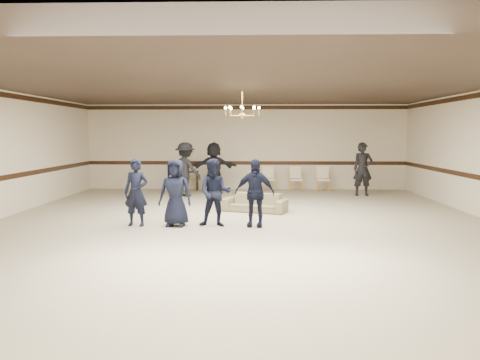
# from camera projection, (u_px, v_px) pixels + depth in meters

# --- Properties ---
(room) EXTENTS (12.01, 14.01, 3.21)m
(room) POSITION_uv_depth(u_px,v_px,m) (241.00, 156.00, 11.09)
(room) COLOR tan
(room) RESTS_ON ground
(chair_rail) EXTENTS (12.00, 0.02, 0.14)m
(chair_rail) POSITION_uv_depth(u_px,v_px,m) (246.00, 163.00, 18.10)
(chair_rail) COLOR black
(chair_rail) RESTS_ON wall_back
(crown_molding) EXTENTS (12.00, 0.02, 0.14)m
(crown_molding) POSITION_uv_depth(u_px,v_px,m) (246.00, 108.00, 17.90)
(crown_molding) COLOR black
(crown_molding) RESTS_ON wall_back
(chandelier) EXTENTS (0.94, 0.94, 0.89)m
(chandelier) POSITION_uv_depth(u_px,v_px,m) (242.00, 103.00, 11.97)
(chandelier) COLOR gold
(chandelier) RESTS_ON ceiling
(boy_a) EXTENTS (0.61, 0.45, 1.54)m
(boy_a) POSITION_uv_depth(u_px,v_px,m) (136.00, 192.00, 10.88)
(boy_a) COLOR black
(boy_a) RESTS_ON floor
(boy_b) EXTENTS (0.80, 0.56, 1.54)m
(boy_b) POSITION_uv_depth(u_px,v_px,m) (175.00, 193.00, 10.86)
(boy_b) COLOR black
(boy_b) RESTS_ON floor
(boy_c) EXTENTS (0.79, 0.63, 1.54)m
(boy_c) POSITION_uv_depth(u_px,v_px,m) (215.00, 193.00, 10.83)
(boy_c) COLOR black
(boy_c) RESTS_ON floor
(boy_d) EXTENTS (0.95, 0.50, 1.54)m
(boy_d) POSITION_uv_depth(u_px,v_px,m) (255.00, 193.00, 10.80)
(boy_d) COLOR black
(boy_d) RESTS_ON floor
(settee) EXTENTS (1.82, 1.18, 0.50)m
(settee) POSITION_uv_depth(u_px,v_px,m) (255.00, 203.00, 12.93)
(settee) COLOR #676145
(settee) RESTS_ON floor
(adult_left) EXTENTS (1.35, 1.15, 1.81)m
(adult_left) POSITION_uv_depth(u_px,v_px,m) (185.00, 169.00, 16.07)
(adult_left) COLOR black
(adult_left) RESTS_ON floor
(adult_mid) EXTENTS (1.75, 0.85, 1.81)m
(adult_mid) POSITION_uv_depth(u_px,v_px,m) (214.00, 168.00, 16.74)
(adult_mid) COLOR black
(adult_mid) RESTS_ON floor
(adult_right) EXTENTS (0.68, 0.47, 1.81)m
(adult_right) POSITION_uv_depth(u_px,v_px,m) (363.00, 169.00, 16.20)
(adult_right) COLOR black
(adult_right) RESTS_ON floor
(banquet_chair_left) EXTENTS (0.48, 0.48, 0.92)m
(banquet_chair_left) POSITION_uv_depth(u_px,v_px,m) (268.00, 179.00, 17.35)
(banquet_chair_left) COLOR beige
(banquet_chair_left) RESTS_ON floor
(banquet_chair_mid) EXTENTS (0.47, 0.47, 0.92)m
(banquet_chair_mid) POSITION_uv_depth(u_px,v_px,m) (296.00, 179.00, 17.32)
(banquet_chair_mid) COLOR beige
(banquet_chair_mid) RESTS_ON floor
(banquet_chair_right) EXTENTS (0.48, 0.48, 0.92)m
(banquet_chair_right) POSITION_uv_depth(u_px,v_px,m) (323.00, 179.00, 17.29)
(banquet_chair_right) COLOR beige
(banquet_chair_right) RESTS_ON floor
(console_table) EXTENTS (0.89, 0.42, 0.73)m
(console_table) POSITION_uv_depth(u_px,v_px,m) (187.00, 181.00, 17.65)
(console_table) COLOR black
(console_table) RESTS_ON floor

